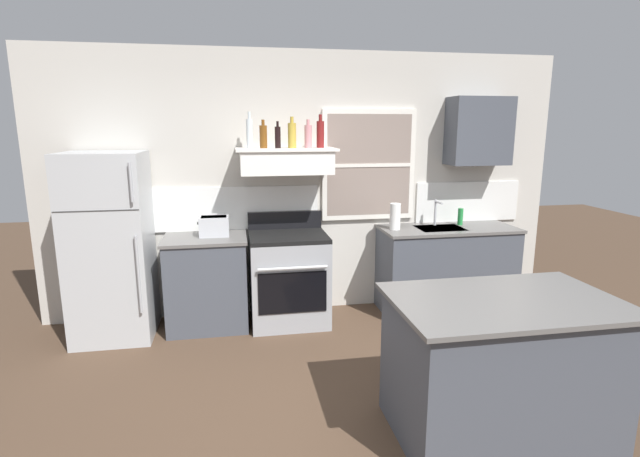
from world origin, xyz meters
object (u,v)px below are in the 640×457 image
bottle_amber_wine (263,136)px  bottle_champagne_gold_foil (292,135)px  stove_range (289,278)px  bottle_rose_pink (308,136)px  bottle_red_label_wine (320,134)px  bottle_clear_tall (250,133)px  refrigerator (110,247)px  dish_soap_bottle (460,217)px  paper_towel_roll (395,216)px  bottle_balsamic_dark (278,137)px  kitchen_island (500,366)px  toaster (214,226)px

bottle_amber_wine → bottle_champagne_gold_foil: bearing=-1.8°
stove_range → bottle_champagne_gold_foil: 1.41m
bottle_rose_pink → bottle_red_label_wine: 0.14m
bottle_amber_wine → stove_range: bearing=-21.9°
bottle_clear_tall → bottle_amber_wine: bottle_clear_tall is taller
refrigerator → dish_soap_bottle: 3.54m
stove_range → bottle_clear_tall: bearing=157.9°
stove_range → bottle_red_label_wine: (0.34, 0.09, 1.41)m
bottle_clear_tall → paper_towel_roll: bottle_clear_tall is taller
bottle_rose_pink → bottle_red_label_wine: (0.13, 0.05, 0.02)m
bottle_balsamic_dark → bottle_champagne_gold_foil: 0.14m
refrigerator → bottle_champagne_gold_foil: 1.99m
bottle_clear_tall → bottle_amber_wine: size_ratio=1.28×
bottle_balsamic_dark → paper_towel_roll: 1.44m
stove_range → kitchen_island: 2.32m
refrigerator → bottle_red_label_wine: bottle_red_label_wine is taller
bottle_rose_pink → kitchen_island: size_ratio=0.19×
refrigerator → stove_range: refrigerator is taller
refrigerator → bottle_clear_tall: (1.31, 0.16, 1.02)m
bottle_amber_wine → bottle_red_label_wine: 0.55m
bottle_champagne_gold_foil → bottle_red_label_wine: bottle_red_label_wine is taller
stove_range → bottle_balsamic_dark: size_ratio=4.31×
bottle_balsamic_dark → paper_towel_roll: (1.19, -0.03, -0.81)m
paper_towel_roll → bottle_champagne_gold_foil: bearing=177.8°
kitchen_island → toaster: bearing=130.9°
paper_towel_roll → dish_soap_bottle: (0.77, 0.10, -0.04)m
stove_range → bottle_clear_tall: size_ratio=3.19×
bottle_red_label_wine → paper_towel_roll: size_ratio=1.18×
bottle_balsamic_dark → dish_soap_bottle: size_ratio=1.40×
bottle_clear_tall → bottle_balsamic_dark: (0.26, -0.07, -0.04)m
toaster → bottle_red_label_wine: size_ratio=0.93×
bottle_red_label_wine → dish_soap_bottle: bottle_red_label_wine is taller
stove_range → bottle_amber_wine: bottle_amber_wine is taller
dish_soap_bottle → bottle_red_label_wine: bearing=-178.3°
bottle_champagne_gold_foil → bottle_rose_pink: bearing=-14.8°
stove_range → bottle_balsamic_dark: bearing=139.7°
paper_towel_roll → dish_soap_bottle: size_ratio=1.50×
bottle_clear_tall → bottle_rose_pink: (0.55, -0.10, -0.03)m
bottle_amber_wine → bottle_rose_pink: 0.43m
refrigerator → dish_soap_bottle: bearing=2.6°
bottle_champagne_gold_foil → dish_soap_bottle: (1.82, 0.06, -0.87)m
paper_towel_roll → toaster: bearing=179.2°
stove_range → bottle_red_label_wine: size_ratio=3.43×
refrigerator → toaster: (0.94, 0.09, 0.14)m
bottle_amber_wine → dish_soap_bottle: bearing=1.4°
bottle_champagne_gold_foil → bottle_red_label_wine: 0.28m
bottle_balsamic_dark → refrigerator: bearing=-176.8°
refrigerator → kitchen_island: bearing=-36.1°
bottle_amber_wine → kitchen_island: (1.33, -2.12, -1.40)m
bottle_balsamic_dark → bottle_champagne_gold_foil: bottle_champagne_gold_foil is taller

